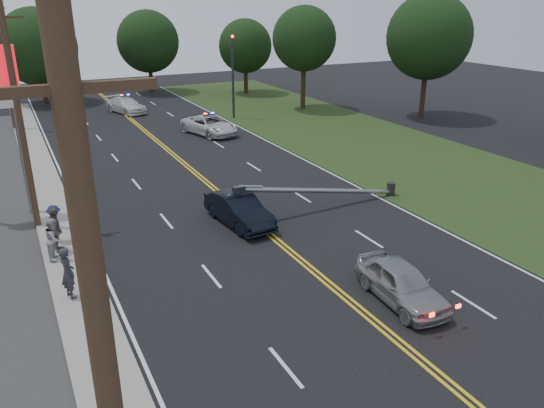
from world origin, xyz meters
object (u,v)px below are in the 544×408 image
fallen_streetlight (330,190)px  bystander_a (68,273)px  traffic_signal (233,69)px  emergency_a (209,125)px  utility_pole_mid (20,119)px  bystander_d (56,230)px  bystander_b (54,239)px  utility_pole_far (4,65)px  emergency_b (126,105)px  crashed_sedan (239,210)px  bystander_c (55,224)px  waiting_sedan (401,283)px

fallen_streetlight → bystander_a: (-12.88, -3.36, 0.15)m
traffic_signal → emergency_a: bearing=-130.5°
utility_pole_mid → bystander_d: 5.25m
emergency_a → bystander_a: bearing=-138.6°
bystander_b → utility_pole_far: bearing=23.4°
emergency_a → emergency_b: size_ratio=1.06×
crashed_sedan → bystander_d: 7.96m
emergency_b → traffic_signal: bearing=-57.6°
crashed_sedan → bystander_b: bystander_b is taller
utility_pole_far → emergency_a: size_ratio=1.96×
bystander_d → fallen_streetlight: bearing=-90.7°
traffic_signal → bystander_b: size_ratio=4.04×
fallen_streetlight → traffic_signal: bearing=79.4°
traffic_signal → crashed_sedan: 23.91m
crashed_sedan → emergency_b: 28.42m
bystander_b → emergency_a: bearing=-14.5°
bystander_b → bystander_c: bystander_b is taller
utility_pole_mid → waiting_sedan: (10.80, -12.63, -4.39)m
utility_pole_mid → crashed_sedan: bearing=-24.6°
fallen_streetlight → bystander_b: fallen_streetlight is taller
bystander_a → bystander_b: bearing=-17.1°
bystander_a → bystander_d: 4.01m
crashed_sedan → waiting_sedan: crashed_sedan is taller
emergency_b → utility_pole_far: bearing=176.6°
waiting_sedan → traffic_signal: bearing=82.0°
emergency_b → bystander_c: bearing=-126.7°
crashed_sedan → bystander_a: bearing=-162.6°
utility_pole_far → bystander_b: size_ratio=5.73×
utility_pole_mid → emergency_b: (9.53, 24.53, -4.39)m
traffic_signal → bystander_c: traffic_signal is taller
emergency_b → bystander_a: 33.14m
emergency_a → bystander_a: size_ratio=2.67×
bystander_a → emergency_b: bearing=-34.6°
fallen_streetlight → emergency_a: fallen_streetlight is taller
utility_pole_far → bystander_c: 24.64m
utility_pole_mid → emergency_a: 19.37m
crashed_sedan → bystander_b: size_ratio=2.52×
utility_pole_far → bystander_b: 26.34m
utility_pole_mid → bystander_d: bearing=-80.9°
crashed_sedan → bystander_a: 8.70m
utility_pole_far → crashed_sedan: (8.47, -25.87, -4.36)m
traffic_signal → bystander_d: (-16.96, -21.35, -3.13)m
utility_pole_mid → utility_pole_far: same height
fallen_streetlight → emergency_b: size_ratio=1.95×
traffic_signal → bystander_d: bearing=-128.5°
crashed_sedan → emergency_a: bearing=67.6°
utility_pole_mid → emergency_a: (13.44, 13.24, -4.38)m
bystander_b → bystander_d: size_ratio=0.91×
bystander_b → traffic_signal: bearing=-15.3°
utility_pole_far → emergency_a: utility_pole_far is taller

